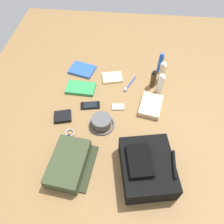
{
  "coord_description": "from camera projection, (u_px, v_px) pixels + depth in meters",
  "views": [
    {
      "loc": [
        0.87,
        0.09,
        1.19
      ],
      "look_at": [
        0.0,
        0.0,
        0.04
      ],
      "focal_mm": 35.47,
      "sensor_mm": 36.0,
      "label": 1
    }
  ],
  "objects": [
    {
      "name": "wallet",
      "position": [
        63.0,
        116.0,
        1.46
      ],
      "size": [
        0.11,
        0.13,
        0.02
      ],
      "primitive_type": "cube",
      "rotation": [
        0.0,
        0.0,
        0.25
      ],
      "color": "black",
      "rests_on": "ground_plane"
    },
    {
      "name": "paperback_novel",
      "position": [
        82.0,
        70.0,
        1.74
      ],
      "size": [
        0.18,
        0.22,
        0.02
      ],
      "color": "blue",
      "rests_on": "ground_plane"
    },
    {
      "name": "cologne_bottle",
      "position": [
        153.0,
        79.0,
        1.6
      ],
      "size": [
        0.04,
        0.04,
        0.14
      ],
      "color": "#473319",
      "rests_on": "ground_plane"
    },
    {
      "name": "wristwatch",
      "position": [
        70.0,
        133.0,
        1.39
      ],
      "size": [
        0.07,
        0.06,
        0.01
      ],
      "color": "#99999E",
      "rests_on": "ground_plane"
    },
    {
      "name": "notepad",
      "position": [
        112.0,
        77.0,
        1.69
      ],
      "size": [
        0.14,
        0.17,
        0.02
      ],
      "primitive_type": "cube",
      "rotation": [
        0.0,
        0.0,
        0.23
      ],
      "color": "beige",
      "rests_on": "ground_plane"
    },
    {
      "name": "toiletry_pouch",
      "position": [
        69.0,
        164.0,
        1.23
      ],
      "size": [
        0.32,
        0.26,
        0.08
      ],
      "color": "#384228",
      "rests_on": "ground_plane"
    },
    {
      "name": "toothbrush",
      "position": [
        129.0,
        85.0,
        1.65
      ],
      "size": [
        0.16,
        0.08,
        0.02
      ],
      "color": "blue",
      "rests_on": "ground_plane"
    },
    {
      "name": "lotion_bottle",
      "position": [
        162.0,
        72.0,
        1.63
      ],
      "size": [
        0.04,
        0.04,
        0.16
      ],
      "color": "beige",
      "rests_on": "ground_plane"
    },
    {
      "name": "folded_towel",
      "position": [
        151.0,
        105.0,
        1.51
      ],
      "size": [
        0.22,
        0.18,
        0.04
      ],
      "primitive_type": "cube",
      "rotation": [
        0.0,
        0.0,
        -0.2
      ],
      "color": "beige",
      "rests_on": "ground_plane"
    },
    {
      "name": "travel_guidebook",
      "position": [
        81.0,
        88.0,
        1.62
      ],
      "size": [
        0.13,
        0.21,
        0.02
      ],
      "color": "#2D934C",
      "rests_on": "ground_plane"
    },
    {
      "name": "cell_phone",
      "position": [
        90.0,
        105.0,
        1.53
      ],
      "size": [
        0.08,
        0.14,
        0.01
      ],
      "color": "black",
      "rests_on": "ground_plane"
    },
    {
      "name": "bucket_hat",
      "position": [
        102.0,
        122.0,
        1.41
      ],
      "size": [
        0.17,
        0.17,
        0.07
      ],
      "color": "#575757",
      "rests_on": "ground_plane"
    },
    {
      "name": "media_player",
      "position": [
        118.0,
        107.0,
        1.52
      ],
      "size": [
        0.06,
        0.09,
        0.01
      ],
      "color": "#B7B7BC",
      "rests_on": "ground_plane"
    },
    {
      "name": "backpack",
      "position": [
        147.0,
        167.0,
        1.19
      ],
      "size": [
        0.38,
        0.33,
        0.16
      ],
      "color": "black",
      "rests_on": "ground_plane"
    },
    {
      "name": "ground_plane",
      "position": [
        112.0,
        117.0,
        1.49
      ],
      "size": [
        2.64,
        2.02,
        0.02
      ],
      "primitive_type": "cube",
      "color": "olive",
      "rests_on": "ground"
    },
    {
      "name": "toothpaste_tube",
      "position": [
        160.0,
        84.0,
        1.55
      ],
      "size": [
        0.04,
        0.04,
        0.16
      ],
      "color": "white",
      "rests_on": "ground_plane"
    },
    {
      "name": "deodorant_spray",
      "position": [
        160.0,
        63.0,
        1.68
      ],
      "size": [
        0.04,
        0.04,
        0.17
      ],
      "color": "blue",
      "rests_on": "ground_plane"
    }
  ]
}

